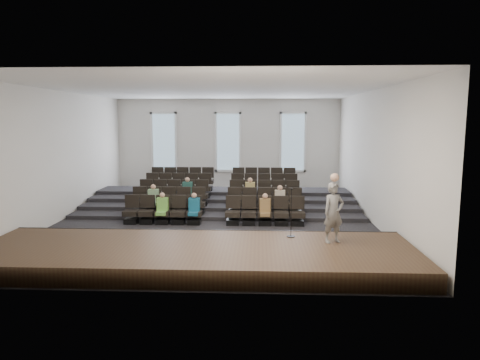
# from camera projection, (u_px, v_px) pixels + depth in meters

# --- Properties ---
(ground) EXTENTS (14.00, 14.00, 0.00)m
(ground) POSITION_uv_depth(u_px,v_px,m) (215.00, 221.00, 16.62)
(ground) COLOR black
(ground) RESTS_ON ground
(ceiling) EXTENTS (12.00, 14.00, 0.02)m
(ceiling) POSITION_uv_depth(u_px,v_px,m) (214.00, 89.00, 15.92)
(ceiling) COLOR white
(ceiling) RESTS_ON ground
(wall_back) EXTENTS (12.00, 0.04, 5.00)m
(wall_back) POSITION_uv_depth(u_px,v_px,m) (228.00, 146.00, 23.22)
(wall_back) COLOR silver
(wall_back) RESTS_ON ground
(wall_front) EXTENTS (12.00, 0.04, 5.00)m
(wall_front) POSITION_uv_depth(u_px,v_px,m) (181.00, 184.00, 9.33)
(wall_front) COLOR silver
(wall_front) RESTS_ON ground
(wall_left) EXTENTS (0.04, 14.00, 5.00)m
(wall_left) POSITION_uv_depth(u_px,v_px,m) (60.00, 156.00, 16.54)
(wall_left) COLOR silver
(wall_left) RESTS_ON ground
(wall_right) EXTENTS (0.04, 14.00, 5.00)m
(wall_right) POSITION_uv_depth(u_px,v_px,m) (375.00, 157.00, 16.00)
(wall_right) COLOR silver
(wall_right) RESTS_ON ground
(stage) EXTENTS (11.80, 3.60, 0.50)m
(stage) POSITION_uv_depth(u_px,v_px,m) (196.00, 256.00, 11.54)
(stage) COLOR #3D2C1A
(stage) RESTS_ON ground
(stage_lip) EXTENTS (11.80, 0.06, 0.52)m
(stage_lip) POSITION_uv_depth(u_px,v_px,m) (204.00, 238.00, 13.29)
(stage_lip) COLOR black
(stage_lip) RESTS_ON ground
(risers) EXTENTS (11.80, 4.80, 0.60)m
(risers) POSITION_uv_depth(u_px,v_px,m) (222.00, 201.00, 19.73)
(risers) COLOR black
(risers) RESTS_ON ground
(seating_rows) EXTENTS (6.80, 4.70, 1.67)m
(seating_rows) POSITION_uv_depth(u_px,v_px,m) (219.00, 196.00, 18.05)
(seating_rows) COLOR black
(seating_rows) RESTS_ON ground
(windows) EXTENTS (8.44, 0.10, 3.24)m
(windows) POSITION_uv_depth(u_px,v_px,m) (228.00, 142.00, 23.12)
(windows) COLOR white
(windows) RESTS_ON wall_back
(audience) EXTENTS (5.45, 2.64, 1.10)m
(audience) POSITION_uv_depth(u_px,v_px,m) (213.00, 199.00, 16.81)
(audience) COLOR #73C04C
(audience) RESTS_ON seating_rows
(speaker) EXTENTS (0.72, 0.61, 1.68)m
(speaker) POSITION_uv_depth(u_px,v_px,m) (334.00, 213.00, 11.81)
(speaker) COLOR slate
(speaker) RESTS_ON stage
(mic_stand) EXTENTS (0.24, 0.24, 1.45)m
(mic_stand) POSITION_uv_depth(u_px,v_px,m) (291.00, 222.00, 12.42)
(mic_stand) COLOR black
(mic_stand) RESTS_ON stage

